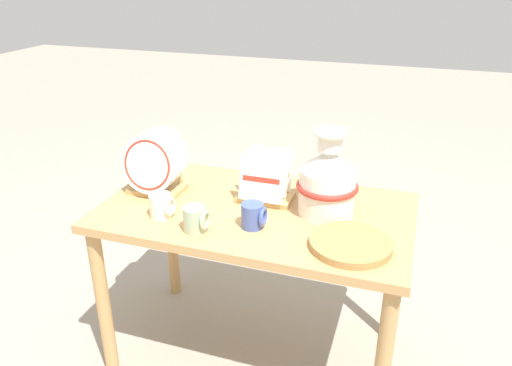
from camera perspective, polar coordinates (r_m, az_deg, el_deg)
ground_plane at (r=2.39m, az=0.00°, el=-18.72°), size 14.00×14.00×0.00m
display_table at (r=2.01m, az=0.00°, el=-5.49°), size 1.21×0.70×0.73m
ceramic_vase at (r=1.89m, az=8.18°, el=0.34°), size 0.24×0.24×0.34m
dish_rack_round_plates at (r=2.10m, az=-11.52°, el=1.68°), size 0.24×0.18×0.26m
dish_rack_square_plates at (r=2.01m, az=1.15°, el=-0.29°), size 0.22×0.17×0.20m
wicker_charger_stack at (r=1.74m, az=10.75°, el=-6.88°), size 0.28×0.28×0.03m
mug_cobalt_glaze at (r=1.81m, az=-0.29°, el=-3.76°), size 0.09×0.08×0.09m
mug_cream_glaze at (r=1.92m, az=-10.73°, el=-2.58°), size 0.09×0.08×0.09m
mug_sage_glaze at (r=1.80m, az=-6.90°, el=-4.13°), size 0.09×0.08×0.09m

